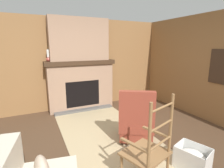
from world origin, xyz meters
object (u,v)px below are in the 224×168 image
Objects in this scene: laundry_basket at (192,158)px; storage_case at (94,58)px; firewood_stack at (137,113)px; oil_lamp_vase at (48,57)px; rocking_chair at (148,155)px; armchair at (136,122)px.

storage_case is (-3.22, -0.35, 1.27)m from laundry_basket.
firewood_stack is 1.46× the size of storage_case.
oil_lamp_vase is 1.22m from storage_case.
firewood_stack is at bearing 170.13° from laundry_basket.
storage_case reaches higher than rocking_chair.
laundry_basket is 3.81m from oil_lamp_vase.
oil_lamp_vase is 1.25× the size of storage_case.
storage_case reaches higher than firewood_stack.
rocking_chair reaches higher than laundry_basket.
firewood_stack is at bearing 57.67° from oil_lamp_vase.
storage_case reaches higher than armchair.
storage_case is at bearing 31.53° from armchair.
storage_case is (0.00, 1.22, -0.04)m from oil_lamp_vase.
firewood_stack is at bearing 29.96° from storage_case.
laundry_basket is 3.48m from storage_case.
armchair is at bearing -34.29° from firewood_stack.
armchair is 1.22m from firewood_stack.
rocking_chair is (0.98, -0.46, 0.05)m from armchair.
storage_case reaches higher than laundry_basket.
rocking_chair reaches higher than armchair.
oil_lamp_vase reaches higher than rocking_chair.
laundry_basket is 2.22× the size of storage_case.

